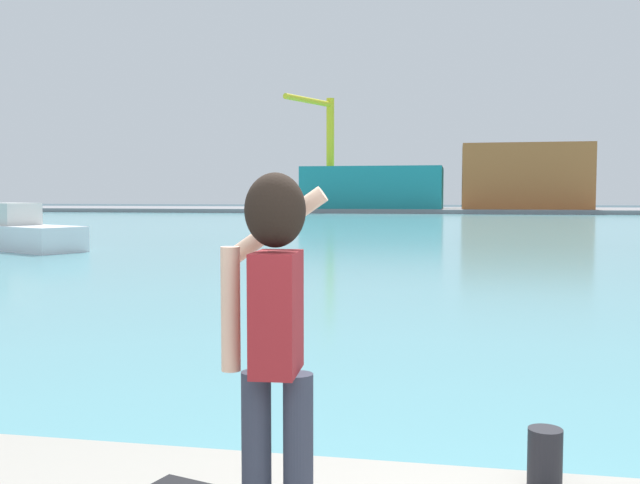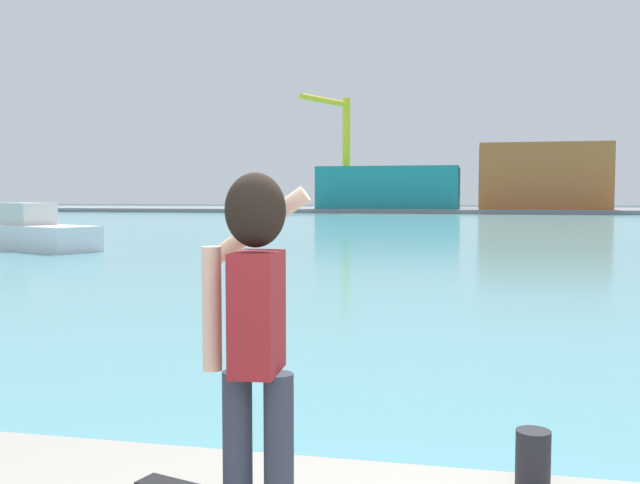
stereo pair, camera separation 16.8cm
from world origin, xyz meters
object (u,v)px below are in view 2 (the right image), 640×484
person_photographer (255,320)px  warehouse_left (391,188)px  boat_moored (36,233)px  port_crane (341,141)px  warehouse_right (542,177)px  harbor_bollard (533,461)px

person_photographer → warehouse_left: bearing=2.6°
boat_moored → port_crane: port_crane is taller
warehouse_left → warehouse_right: 18.86m
boat_moored → warehouse_left: (6.63, 67.17, 2.45)m
harbor_bollard → port_crane: (-17.02, 85.68, 8.34)m
boat_moored → port_crane: bearing=115.3°
warehouse_right → port_crane: size_ratio=1.08×
boat_moored → port_crane: size_ratio=0.45×
person_photographer → boat_moored: bearing=32.3°
harbor_bollard → port_crane: bearing=101.2°
warehouse_left → warehouse_right: (18.81, -0.08, 1.33)m
harbor_bollard → boat_moored: 28.02m
port_crane → harbor_bollard: bearing=-78.8°
warehouse_left → warehouse_right: warehouse_right is taller
warehouse_right → warehouse_left: bearing=179.8°
warehouse_right → harbor_bollard: bearing=-95.0°
warehouse_right → port_crane: port_crane is taller
person_photographer → boat_moored: (-16.37, 22.62, -0.94)m
person_photographer → warehouse_left: 90.33m
port_crane → person_photographer: bearing=-79.7°
person_photographer → harbor_bollard: 1.82m
person_photographer → harbor_bollard: person_photographer is taller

